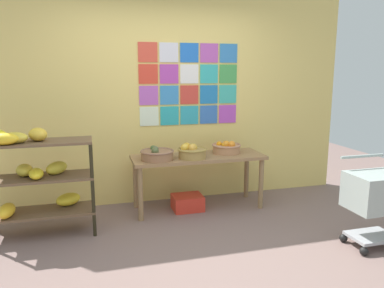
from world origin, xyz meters
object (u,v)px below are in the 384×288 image
object	(u,v)px
fruit_basket_back_left	(227,147)
fruit_basket_right	(157,154)
banana_shelf_unit	(35,172)
fruit_basket_back_right	(192,152)
produce_crate_under_table	(188,202)
display_table	(198,162)
shopping_cart	(376,195)

from	to	relation	value
fruit_basket_back_left	fruit_basket_right	bearing A→B (deg)	-171.51
banana_shelf_unit	fruit_basket_back_right	world-z (taller)	banana_shelf_unit
banana_shelf_unit	fruit_basket_back_left	distance (m)	2.23
fruit_basket_right	produce_crate_under_table	xyz separation A→B (m)	(0.38, 0.06, -0.64)
display_table	shopping_cart	world-z (taller)	shopping_cart
fruit_basket_back_left	banana_shelf_unit	bearing A→B (deg)	-170.58
banana_shelf_unit	display_table	xyz separation A→B (m)	(1.81, 0.31, -0.09)
display_table	fruit_basket_back_left	world-z (taller)	fruit_basket_back_left
fruit_basket_back_right	fruit_basket_right	bearing A→B (deg)	178.07
shopping_cart	display_table	bearing A→B (deg)	136.46
fruit_basket_back_right	shopping_cart	xyz separation A→B (m)	(1.44, -1.35, -0.23)
banana_shelf_unit	fruit_basket_right	xyz separation A→B (m)	(1.29, 0.23, 0.06)
fruit_basket_right	fruit_basket_back_left	bearing A→B (deg)	8.49
produce_crate_under_table	shopping_cart	distance (m)	2.09
banana_shelf_unit	shopping_cart	bearing A→B (deg)	-19.86
display_table	fruit_basket_back_right	distance (m)	0.22
fruit_basket_right	display_table	bearing A→B (deg)	9.30
fruit_basket_back_right	fruit_basket_right	xyz separation A→B (m)	(-0.41, 0.01, -0.01)
fruit_basket_back_right	produce_crate_under_table	bearing A→B (deg)	114.14
fruit_basket_back_left	fruit_basket_right	size ratio (longest dim) A/B	0.93
banana_shelf_unit	produce_crate_under_table	world-z (taller)	banana_shelf_unit
display_table	produce_crate_under_table	xyz separation A→B (m)	(-0.14, -0.03, -0.49)
shopping_cart	produce_crate_under_table	bearing A→B (deg)	139.91
banana_shelf_unit	fruit_basket_right	size ratio (longest dim) A/B	2.89
display_table	fruit_basket_back_left	bearing A→B (deg)	7.39
fruit_basket_right	fruit_basket_back_right	bearing A→B (deg)	-1.93
produce_crate_under_table	fruit_basket_right	bearing A→B (deg)	-171.24
fruit_basket_back_right	produce_crate_under_table	world-z (taller)	fruit_basket_back_right
banana_shelf_unit	fruit_basket_back_left	bearing A→B (deg)	9.42
display_table	fruit_basket_right	bearing A→B (deg)	-170.70
banana_shelf_unit	produce_crate_under_table	bearing A→B (deg)	9.77
fruit_basket_back_left	produce_crate_under_table	size ratio (longest dim) A/B	1.00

